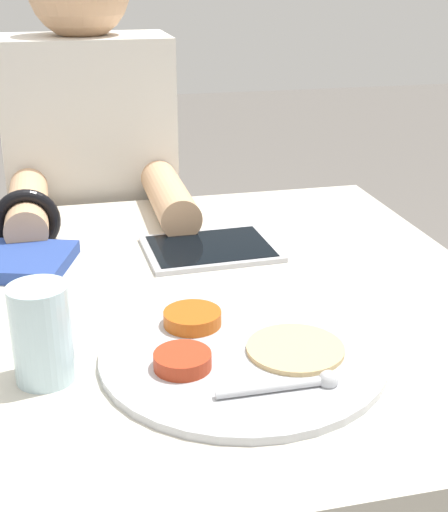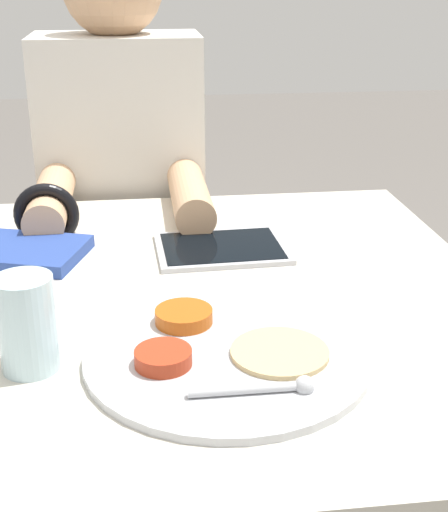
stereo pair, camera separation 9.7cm
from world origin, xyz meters
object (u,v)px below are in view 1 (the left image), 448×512
(thali_tray, at_px, (240,351))
(drinking_glass, at_px, (42,333))
(red_notebook, at_px, (7,261))
(person_diner, at_px, (98,255))
(tablet_device, at_px, (210,248))

(thali_tray, xyz_separation_m, drinking_glass, (-0.22, 0.00, 0.05))
(thali_tray, height_order, drinking_glass, drinking_glass)
(red_notebook, xyz_separation_m, person_diner, (0.16, 0.40, -0.16))
(thali_tray, bearing_deg, tablet_device, 83.66)
(drinking_glass, bearing_deg, red_notebook, 99.57)
(tablet_device, distance_m, person_diner, 0.47)
(thali_tray, relative_size, red_notebook, 1.50)
(red_notebook, xyz_separation_m, tablet_device, (0.32, -0.01, -0.00))
(person_diner, xyz_separation_m, drinking_glass, (-0.10, -0.74, 0.21))
(tablet_device, xyz_separation_m, drinking_glass, (-0.26, -0.33, 0.05))
(red_notebook, distance_m, person_diner, 0.46)
(person_diner, bearing_deg, tablet_device, -68.67)
(thali_tray, bearing_deg, person_diner, 99.41)
(tablet_device, relative_size, drinking_glass, 1.89)
(thali_tray, distance_m, person_diner, 0.77)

